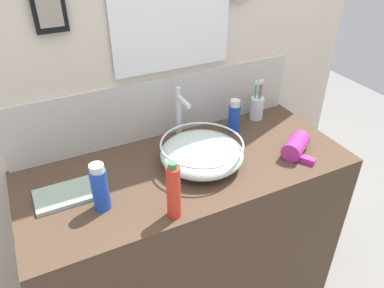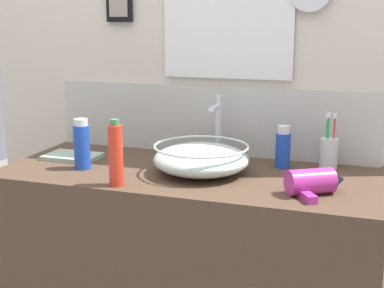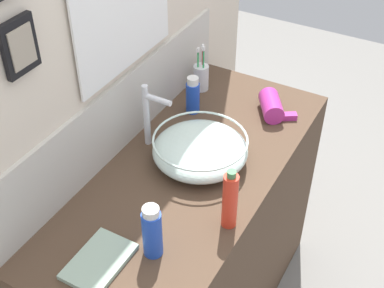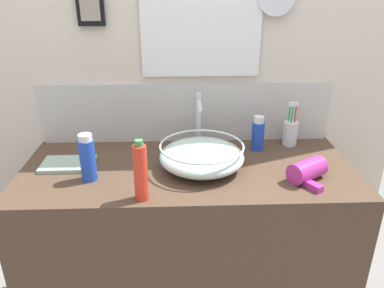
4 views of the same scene
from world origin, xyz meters
name	(u,v)px [view 1 (image 1 of 4)]	position (x,y,z in m)	size (l,w,h in m)	color
vanity_counter	(189,244)	(0.00, 0.00, 0.45)	(1.32, 0.56, 0.90)	#4C3828
back_panel	(156,79)	(0.00, 0.31, 1.15)	(1.96, 0.10, 2.30)	beige
glass_bowl_sink	(202,153)	(0.05, -0.01, 0.95)	(0.33, 0.33, 0.10)	silver
faucet	(180,112)	(0.05, 0.19, 1.04)	(0.02, 0.11, 0.25)	silver
hair_drier	(297,145)	(0.45, -0.11, 0.94)	(0.20, 0.20, 0.08)	#B22D8C
toothbrush_cup	(257,108)	(0.46, 0.21, 0.96)	(0.06, 0.06, 0.20)	silver
shampoo_bottle	(100,188)	(-0.37, -0.08, 0.99)	(0.06, 0.06, 0.18)	blue
spray_bottle	(234,116)	(0.31, 0.16, 0.97)	(0.05, 0.05, 0.15)	blue
soap_dispenser	(174,192)	(-0.16, -0.23, 1.00)	(0.05, 0.05, 0.22)	red
hand_towel	(64,195)	(-0.48, 0.03, 0.91)	(0.20, 0.14, 0.02)	#99B29E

